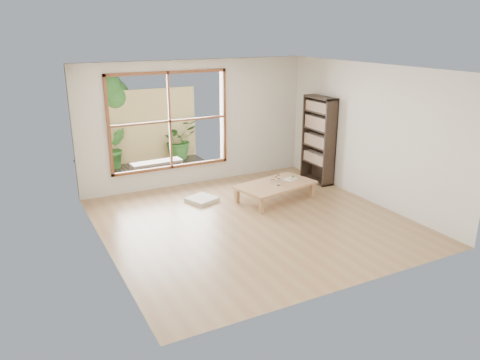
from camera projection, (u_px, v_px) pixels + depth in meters
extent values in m
plane|color=#9A7A4D|center=(252.00, 221.00, 8.16)|extent=(5.00, 5.00, 0.00)
cube|color=tan|center=(275.00, 185.00, 9.07)|extent=(1.65, 1.14, 0.05)
cube|color=tan|center=(261.00, 206.00, 8.46)|extent=(0.09, 0.09, 0.28)
cube|color=tan|center=(237.00, 196.00, 8.97)|extent=(0.09, 0.09, 0.28)
cube|color=tan|center=(312.00, 190.00, 9.28)|extent=(0.09, 0.09, 0.28)
cube|color=tan|center=(287.00, 181.00, 9.79)|extent=(0.09, 0.09, 0.28)
cube|color=beige|center=(202.00, 199.00, 9.08)|extent=(0.64, 0.64, 0.07)
cube|color=#31231B|center=(319.00, 140.00, 9.99)|extent=(0.30, 0.83, 1.85)
cylinder|color=silver|center=(279.00, 182.00, 8.96)|extent=(0.07, 0.07, 0.13)
cylinder|color=silver|center=(278.00, 178.00, 9.26)|extent=(0.07, 0.07, 0.10)
cylinder|color=silver|center=(276.00, 179.00, 9.20)|extent=(0.07, 0.07, 0.08)
cylinder|color=silver|center=(273.00, 182.00, 9.03)|extent=(0.07, 0.07, 0.09)
cube|color=white|center=(291.00, 179.00, 9.30)|extent=(0.29, 0.24, 0.02)
sphere|color=#397A30|center=(293.00, 176.00, 9.35)|extent=(0.06, 0.06, 0.06)
cube|color=orange|center=(291.00, 179.00, 9.26)|extent=(0.05, 0.05, 0.02)
cube|color=beige|center=(288.00, 178.00, 9.29)|extent=(0.06, 0.06, 0.02)
cylinder|color=silver|center=(294.00, 179.00, 9.27)|extent=(0.14, 0.05, 0.01)
cube|color=#352C26|center=(156.00, 172.00, 10.89)|extent=(2.80, 2.00, 0.05)
cube|color=#31231B|center=(157.00, 162.00, 10.38)|extent=(1.15, 0.38, 0.05)
cube|color=#31231B|center=(136.00, 175.00, 10.08)|extent=(0.06, 0.06, 0.31)
cube|color=#31231B|center=(132.00, 172.00, 10.28)|extent=(0.06, 0.06, 0.31)
cube|color=#31231B|center=(181.00, 168.00, 10.58)|extent=(0.06, 0.06, 0.31)
cube|color=#31231B|center=(177.00, 165.00, 10.78)|extent=(0.06, 0.06, 0.31)
cube|color=#D2BC6B|center=(141.00, 126.00, 11.45)|extent=(2.80, 0.06, 1.80)
imported|color=#386A27|center=(179.00, 139.00, 11.82)|extent=(1.08, 1.00, 0.99)
imported|color=#386A27|center=(115.00, 148.00, 11.00)|extent=(0.56, 0.47, 0.97)
cylinder|color=#4C3D2D|center=(110.00, 131.00, 11.43)|extent=(0.14, 0.14, 1.60)
sphere|color=#386A27|center=(112.00, 96.00, 11.22)|extent=(0.84, 0.84, 0.84)
sphere|color=#386A27|center=(101.00, 104.00, 11.23)|extent=(0.70, 0.70, 0.70)
sphere|color=#386A27|center=(108.00, 86.00, 11.02)|extent=(0.64, 0.64, 0.64)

